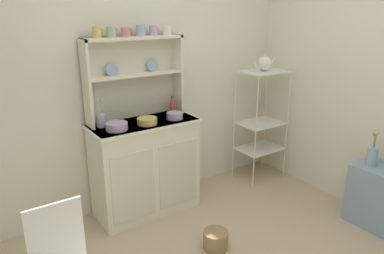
{
  "coord_description": "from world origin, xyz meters",
  "views": [
    {
      "loc": [
        -1.45,
        -1.38,
        1.84
      ],
      "look_at": [
        0.25,
        1.12,
        0.84
      ],
      "focal_mm": 33.8,
      "sensor_mm": 36.0,
      "label": 1
    }
  ],
  "objects": [
    {
      "name": "cup_gold_0",
      "position": [
        -0.42,
        1.49,
        1.65
      ],
      "size": [
        0.08,
        0.07,
        0.09
      ],
      "color": "#DBB760",
      "rests_on": "hutch_shelf_unit"
    },
    {
      "name": "cup_sage_1",
      "position": [
        -0.3,
        1.49,
        1.65
      ],
      "size": [
        0.09,
        0.08,
        0.08
      ],
      "color": "#9EB78E",
      "rests_on": "hutch_shelf_unit"
    },
    {
      "name": "bowl_cream_small",
      "position": [
        0.18,
        1.29,
        0.91
      ],
      "size": [
        0.15,
        0.15,
        0.06
      ],
      "primitive_type": "cylinder",
      "color": "#B79ECC",
      "rests_on": "hutch_cabinet"
    },
    {
      "name": "jam_bottle",
      "position": [
        0.25,
        1.45,
        0.95
      ],
      "size": [
        0.06,
        0.06,
        0.17
      ],
      "color": "#B74C47",
      "rests_on": "hutch_cabinet"
    },
    {
      "name": "bowl_floral_medium",
      "position": [
        -0.1,
        1.29,
        0.91
      ],
      "size": [
        0.17,
        0.17,
        0.06
      ],
      "primitive_type": "cylinder",
      "color": "#DBB760",
      "rests_on": "hutch_cabinet"
    },
    {
      "name": "floor_basket",
      "position": [
        0.08,
        0.54,
        0.07
      ],
      "size": [
        0.2,
        0.2,
        0.15
      ],
      "primitive_type": "cylinder",
      "color": "#93754C",
      "rests_on": "ground"
    },
    {
      "name": "wall_back",
      "position": [
        0.0,
        1.62,
        1.25
      ],
      "size": [
        3.84,
        0.05,
        2.5
      ],
      "primitive_type": "cube",
      "color": "silver",
      "rests_on": "ground"
    },
    {
      "name": "cup_cream_5",
      "position": [
        0.23,
        1.49,
        1.65
      ],
      "size": [
        0.09,
        0.08,
        0.08
      ],
      "color": "silver",
      "rests_on": "hutch_shelf_unit"
    },
    {
      "name": "porcelain_teapot",
      "position": [
        1.27,
        1.29,
        1.29
      ],
      "size": [
        0.24,
        0.15,
        0.17
      ],
      "color": "white",
      "rests_on": "bakers_rack"
    },
    {
      "name": "hutch_cabinet",
      "position": [
        -0.1,
        1.37,
        0.45
      ],
      "size": [
        0.96,
        0.45,
        0.88
      ],
      "color": "silver",
      "rests_on": "ground"
    },
    {
      "name": "cup_rose_2",
      "position": [
        -0.17,
        1.49,
        1.64
      ],
      "size": [
        0.09,
        0.08,
        0.08
      ],
      "color": "#D17A84",
      "rests_on": "hutch_shelf_unit"
    },
    {
      "name": "bowl_mixing_large",
      "position": [
        -0.38,
        1.29,
        0.91
      ],
      "size": [
        0.18,
        0.18,
        0.06
      ],
      "primitive_type": "cylinder",
      "color": "#B79ECC",
      "rests_on": "hutch_cabinet"
    },
    {
      "name": "flower_vase",
      "position": [
        1.44,
        0.12,
        0.65
      ],
      "size": [
        0.09,
        0.09,
        0.32
      ],
      "color": "#8EB2D1",
      "rests_on": "side_shelf_blue"
    },
    {
      "name": "utensil_jar",
      "position": [
        -0.46,
        1.45,
        0.94
      ],
      "size": [
        0.08,
        0.08,
        0.25
      ],
      "color": "#B2B7C6",
      "rests_on": "hutch_cabinet"
    },
    {
      "name": "cup_sky_3",
      "position": [
        -0.03,
        1.49,
        1.65
      ],
      "size": [
        0.1,
        0.08,
        0.09
      ],
      "color": "#8EB2D1",
      "rests_on": "hutch_shelf_unit"
    },
    {
      "name": "cup_lilac_4",
      "position": [
        0.09,
        1.49,
        1.65
      ],
      "size": [
        0.09,
        0.07,
        0.08
      ],
      "color": "#B79ECC",
      "rests_on": "hutch_shelf_unit"
    },
    {
      "name": "side_shelf_blue",
      "position": [
        1.44,
        -0.0,
        0.27
      ],
      "size": [
        0.28,
        0.48,
        0.54
      ],
      "primitive_type": "cube",
      "color": "#849EBC",
      "rests_on": "ground"
    },
    {
      "name": "bakers_rack",
      "position": [
        1.27,
        1.29,
        0.74
      ],
      "size": [
        0.49,
        0.35,
        1.21
      ],
      "color": "silver",
      "rests_on": "ground"
    },
    {
      "name": "hutch_shelf_unit",
      "position": [
        -0.1,
        1.53,
        1.3
      ],
      "size": [
        0.9,
        0.18,
        0.73
      ],
      "color": "silver",
      "rests_on": "hutch_cabinet"
    }
  ]
}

